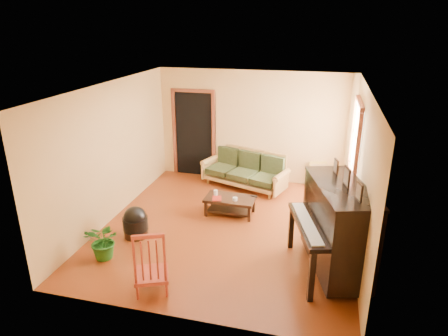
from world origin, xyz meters
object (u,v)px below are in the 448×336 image
(sofa, at_px, (244,170))
(potted_plant, at_px, (104,241))
(footstool, at_px, (136,225))
(armchair, at_px, (337,211))
(ceramic_crock, at_px, (334,187))
(red_chair, at_px, (151,259))
(coffee_table, at_px, (230,206))
(piano, at_px, (337,230))

(sofa, distance_m, potted_plant, 3.79)
(sofa, height_order, footstool, sofa)
(armchair, bearing_deg, ceramic_crock, 106.00)
(red_chair, bearing_deg, potted_plant, 129.37)
(armchair, relative_size, ceramic_crock, 3.71)
(coffee_table, relative_size, armchair, 1.17)
(footstool, bearing_deg, potted_plant, -101.98)
(armchair, xyz_separation_m, footstool, (-3.45, -1.05, -0.21))
(coffee_table, distance_m, piano, 2.53)
(ceramic_crock, height_order, potted_plant, potted_plant)
(potted_plant, bearing_deg, ceramic_crock, 45.68)
(red_chair, bearing_deg, ceramic_crock, 36.18)
(sofa, bearing_deg, footstool, -99.03)
(footstool, bearing_deg, piano, -3.44)
(red_chair, distance_m, potted_plant, 1.21)
(red_chair, height_order, ceramic_crock, red_chair)
(sofa, xyz_separation_m, coffee_table, (0.01, -1.43, -0.24))
(coffee_table, distance_m, potted_plant, 2.58)
(sofa, relative_size, piano, 1.21)
(sofa, bearing_deg, red_chair, -78.62)
(sofa, distance_m, coffee_table, 1.45)
(armchair, relative_size, footstool, 1.87)
(coffee_table, bearing_deg, armchair, -5.89)
(red_chair, relative_size, potted_plant, 1.59)
(piano, relative_size, footstool, 3.63)
(coffee_table, xyz_separation_m, ceramic_crock, (2.01, 1.66, -0.07))
(red_chair, xyz_separation_m, potted_plant, (-1.06, 0.56, -0.18))
(sofa, relative_size, coffee_table, 2.01)
(footstool, relative_size, red_chair, 0.44)
(coffee_table, height_order, ceramic_crock, coffee_table)
(potted_plant, bearing_deg, sofa, 65.51)
(armchair, height_order, ceramic_crock, armchair)
(piano, distance_m, red_chair, 2.76)
(potted_plant, bearing_deg, armchair, 26.69)
(coffee_table, bearing_deg, potted_plant, -128.09)
(red_chair, bearing_deg, piano, 1.01)
(sofa, xyz_separation_m, potted_plant, (-1.57, -3.45, -0.10))
(armchair, height_order, piano, piano)
(sofa, height_order, ceramic_crock, sofa)
(footstool, bearing_deg, red_chair, -55.81)
(sofa, distance_m, armchair, 2.61)
(armchair, relative_size, piano, 0.52)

